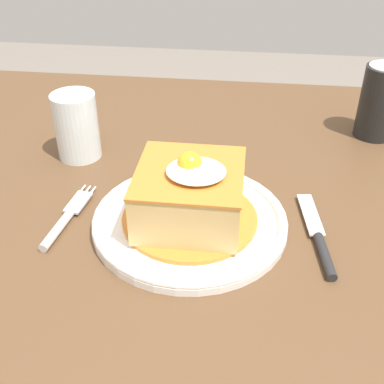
% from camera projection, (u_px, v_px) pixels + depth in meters
% --- Properties ---
extents(dining_table, '(1.32, 0.97, 0.76)m').
position_uv_depth(dining_table, '(192.00, 270.00, 0.72)').
color(dining_table, brown).
rests_on(dining_table, ground_plane).
extents(main_plate, '(0.25, 0.25, 0.02)m').
position_uv_depth(main_plate, '(190.00, 220.00, 0.63)').
color(main_plate, white).
rests_on(main_plate, dining_table).
extents(sandwich_meal, '(0.18, 0.18, 0.10)m').
position_uv_depth(sandwich_meal, '(190.00, 196.00, 0.61)').
color(sandwich_meal, orange).
rests_on(sandwich_meal, main_plate).
extents(fork, '(0.03, 0.14, 0.01)m').
position_uv_depth(fork, '(64.00, 220.00, 0.64)').
color(fork, silver).
rests_on(fork, dining_table).
extents(knife, '(0.04, 0.17, 0.01)m').
position_uv_depth(knife, '(320.00, 243.00, 0.60)').
color(knife, '#262628').
rests_on(knife, dining_table).
extents(soda_can, '(0.07, 0.07, 0.12)m').
position_uv_depth(soda_can, '(380.00, 102.00, 0.81)').
color(soda_can, black).
rests_on(soda_can, dining_table).
extents(drinking_glass, '(0.07, 0.07, 0.10)m').
position_uv_depth(drinking_glass, '(77.00, 130.00, 0.76)').
color(drinking_glass, gold).
rests_on(drinking_glass, dining_table).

